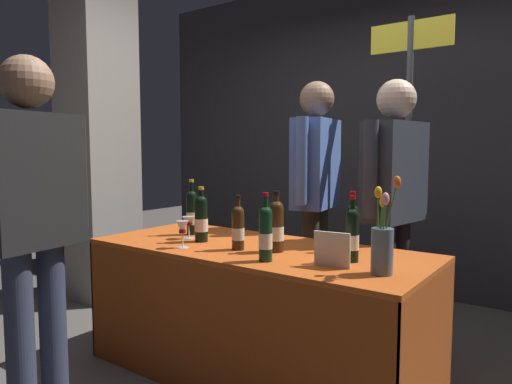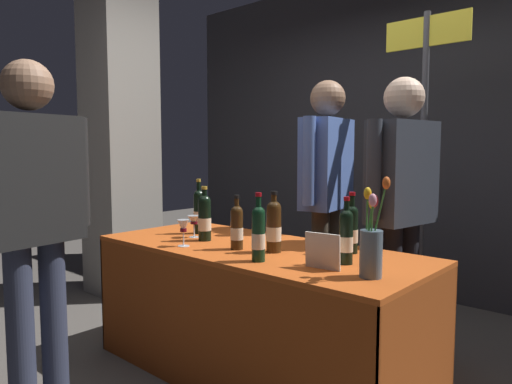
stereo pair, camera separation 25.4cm
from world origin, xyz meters
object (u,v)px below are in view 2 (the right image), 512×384
object	(u,v)px
taster_foreground_right	(33,206)
wine_glass_mid	(194,221)
concrete_pillar	(119,111)
vendor_presenter	(327,181)
flower_vase	(371,246)
display_bottle_0	(199,211)
featured_wine_bottle	(205,217)
tasting_table	(256,284)
booth_signpost	(424,134)
wine_glass_near_vendor	(183,227)

from	to	relation	value
taster_foreground_right	wine_glass_mid	bearing A→B (deg)	-9.67
concrete_pillar	vendor_presenter	xyz separation A→B (m)	(1.86, 0.41, -0.55)
concrete_pillar	flower_vase	world-z (taller)	concrete_pillar
display_bottle_0	vendor_presenter	distance (m)	0.89
concrete_pillar	featured_wine_bottle	size ratio (longest dim) A/B	9.99
tasting_table	featured_wine_bottle	bearing A→B (deg)	-168.86
tasting_table	display_bottle_0	distance (m)	0.65
flower_vase	taster_foreground_right	xyz separation A→B (m)	(-1.27, -0.83, 0.14)
display_bottle_0	taster_foreground_right	world-z (taller)	taster_foreground_right
vendor_presenter	tasting_table	bearing A→B (deg)	-4.76
booth_signpost	concrete_pillar	bearing A→B (deg)	-160.51
wine_glass_near_vendor	flower_vase	xyz separation A→B (m)	(1.07, 0.11, 0.03)
concrete_pillar	display_bottle_0	size ratio (longest dim) A/B	9.19
display_bottle_0	taster_foreground_right	bearing A→B (deg)	-87.79
concrete_pillar	featured_wine_bottle	bearing A→B (deg)	-15.97
flower_vase	booth_signpost	bearing A→B (deg)	104.48
tasting_table	concrete_pillar	bearing A→B (deg)	168.65
wine_glass_near_vendor	flower_vase	distance (m)	1.08
wine_glass_mid	flower_vase	distance (m)	1.23
flower_vase	tasting_table	bearing A→B (deg)	169.26
taster_foreground_right	display_bottle_0	bearing A→B (deg)	-4.95
taster_foreground_right	booth_signpost	size ratio (longest dim) A/B	0.77
concrete_pillar	wine_glass_mid	distance (m)	1.71
vendor_presenter	taster_foreground_right	size ratio (longest dim) A/B	1.04
featured_wine_bottle	flower_vase	world-z (taller)	flower_vase
display_bottle_0	wine_glass_mid	distance (m)	0.14
featured_wine_bottle	taster_foreground_right	size ratio (longest dim) A/B	0.19
tasting_table	wine_glass_mid	bearing A→B (deg)	-174.52
featured_wine_bottle	taster_foreground_right	bearing A→B (deg)	-100.09
featured_wine_bottle	wine_glass_near_vendor	size ratio (longest dim) A/B	2.16
concrete_pillar	wine_glass_near_vendor	size ratio (longest dim) A/B	21.58
concrete_pillar	tasting_table	size ratio (longest dim) A/B	1.69
wine_glass_mid	taster_foreground_right	distance (m)	0.95
tasting_table	vendor_presenter	bearing A→B (deg)	95.05
concrete_pillar	featured_wine_bottle	distance (m)	1.80
wine_glass_mid	booth_signpost	world-z (taller)	booth_signpost
featured_wine_bottle	vendor_presenter	world-z (taller)	vendor_presenter
display_bottle_0	tasting_table	bearing A→B (deg)	-6.95
wine_glass_near_vendor	vendor_presenter	distance (m)	1.10
vendor_presenter	taster_foreground_right	xyz separation A→B (m)	(-0.43, -1.77, -0.05)
wine_glass_mid	wine_glass_near_vendor	bearing A→B (deg)	-53.42
concrete_pillar	vendor_presenter	size ratio (longest dim) A/B	1.86
wine_glass_near_vendor	booth_signpost	distance (m)	1.72
booth_signpost	flower_vase	bearing A→B (deg)	-75.52
display_bottle_0	taster_foreground_right	size ratio (longest dim) A/B	0.21
wine_glass_near_vendor	flower_vase	size ratio (longest dim) A/B	0.35
wine_glass_mid	flower_vase	world-z (taller)	flower_vase
wine_glass_near_vendor	booth_signpost	size ratio (longest dim) A/B	0.07
featured_wine_bottle	booth_signpost	distance (m)	1.57
display_bottle_0	concrete_pillar	bearing A→B (deg)	166.96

